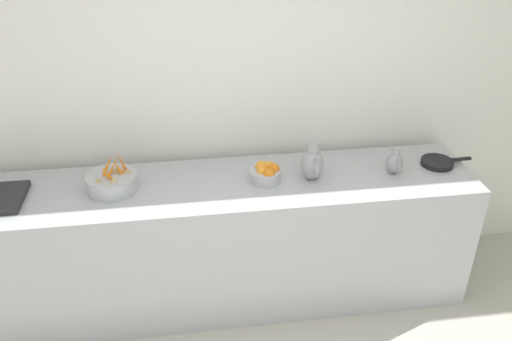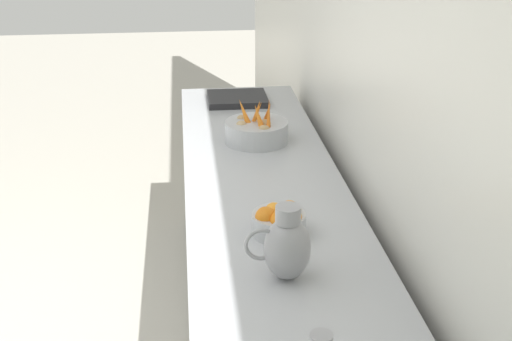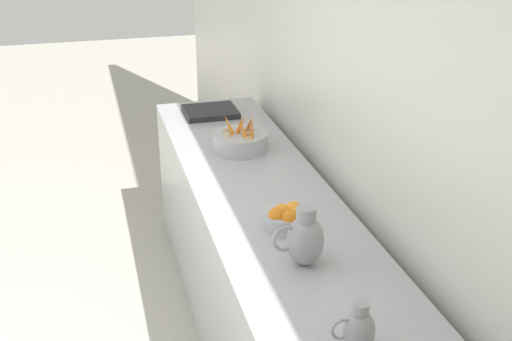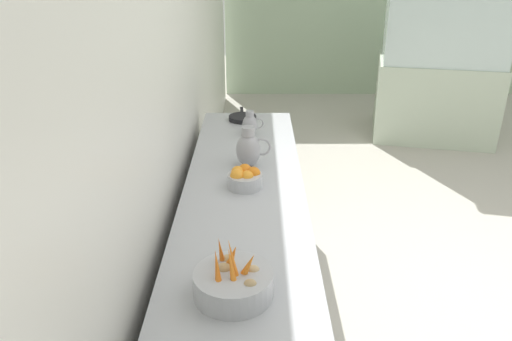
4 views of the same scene
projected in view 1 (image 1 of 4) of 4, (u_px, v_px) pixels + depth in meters
name	position (u px, v px, depth m)	size (l,w,h in m)	color
tile_wall_left	(288.00, 68.00, 3.48)	(0.10, 9.42, 3.00)	white
prep_counter	(224.00, 242.00, 3.54)	(0.68, 3.26, 0.92)	#ADAFB5
vegetable_colander	(112.00, 181.00, 3.22)	(0.31, 0.31, 0.23)	#ADAFB5
orange_bowl	(266.00, 173.00, 3.32)	(0.20, 0.20, 0.12)	#ADAFB5
metal_pitcher_tall	(312.00, 163.00, 3.31)	(0.21, 0.15, 0.25)	#939399
metal_pitcher_short	(394.00, 162.00, 3.39)	(0.15, 0.11, 0.18)	#939399
skillet_on_counter	(438.00, 162.00, 3.51)	(0.21, 0.35, 0.03)	black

